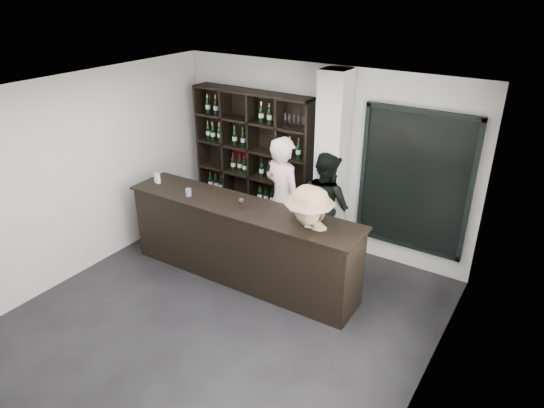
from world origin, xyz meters
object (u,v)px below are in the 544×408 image
Objects in this scene: tasting_counter at (242,242)px; taster_pink at (283,200)px; taster_black at (326,206)px; wine_shelf at (253,162)px; customer at (308,248)px.

tasting_counter is 1.80× the size of taster_pink.
tasting_counter is 2.05× the size of taster_black.
taster_black is at bearing 58.69° from tasting_counter.
tasting_counter is at bearing -61.36° from wine_shelf.
tasting_counter is 0.92m from taster_pink.
wine_shelf is at bearing 158.14° from customer.
taster_pink is 1.14× the size of taster_black.
customer is at bearing 155.32° from taster_pink.
customer is at bearing -38.57° from wine_shelf.
taster_pink is 0.66m from taster_black.
customer is at bearing 129.18° from taster_black.
taster_black reaches higher than tasting_counter.
taster_pink reaches higher than tasting_counter.
taster_black is (0.71, 1.21, 0.28)m from tasting_counter.
taster_black is 1.32m from customer.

